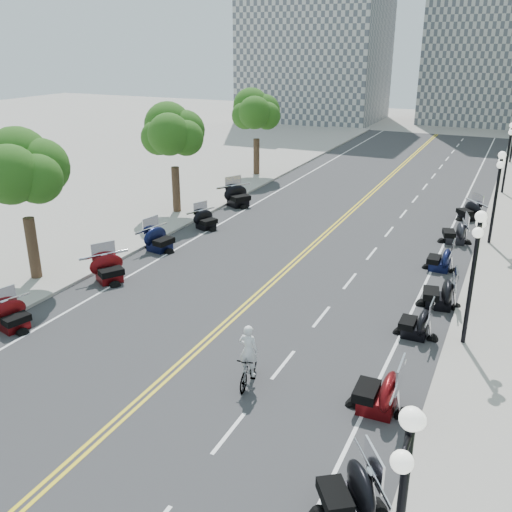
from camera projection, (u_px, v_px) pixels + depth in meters
The scene contains 44 objects.
ground at pixel (202, 345), 20.79m from camera, with size 160.00×160.00×0.00m, color gray.
road at pixel (301, 257), 29.25m from camera, with size 16.00×90.00×0.01m, color #333335.
centerline_yellow_a at pixel (298, 256), 29.29m from camera, with size 0.12×90.00×0.00m, color yellow.
centerline_yellow_b at pixel (303, 257), 29.20m from camera, with size 0.12×90.00×0.00m, color yellow.
edge_line_north at pixel (428, 277), 26.70m from camera, with size 0.12×90.00×0.00m, color white.
edge_line_south at pixel (193, 239), 31.79m from camera, with size 0.12×90.00×0.00m, color white.
lane_dash_5 at pixel (229, 433), 16.13m from camera, with size 0.12×2.00×0.00m, color white.
lane_dash_6 at pixel (283, 365), 19.51m from camera, with size 0.12×2.00×0.00m, color white.
lane_dash_7 at pixel (321, 317), 22.90m from camera, with size 0.12×2.00×0.00m, color white.
lane_dash_8 at pixel (350, 281), 26.28m from camera, with size 0.12×2.00×0.00m, color white.
lane_dash_9 at pixel (372, 253), 29.67m from camera, with size 0.12×2.00×0.00m, color white.
lane_dash_10 at pixel (389, 232), 33.05m from camera, with size 0.12×2.00×0.00m, color white.
lane_dash_11 at pixel (403, 214), 36.44m from camera, with size 0.12×2.00×0.00m, color white.
lane_dash_12 at pixel (415, 199), 39.82m from camera, with size 0.12×2.00×0.00m, color white.
lane_dash_13 at pixel (425, 187), 43.21m from camera, with size 0.12×2.00×0.00m, color white.
lane_dash_14 at pixel (433, 176), 46.59m from camera, with size 0.12×2.00×0.00m, color white.
lane_dash_15 at pixel (441, 167), 49.98m from camera, with size 0.12×2.00×0.00m, color white.
lane_dash_16 at pixel (447, 159), 53.36m from camera, with size 0.12×2.00×0.00m, color white.
lane_dash_17 at pixel (453, 152), 56.75m from camera, with size 0.12×2.00×0.00m, color white.
lane_dash_18 at pixel (458, 145), 60.13m from camera, with size 0.12×2.00×0.00m, color white.
lane_dash_19 at pixel (462, 140), 63.52m from camera, with size 0.12×2.00×0.00m, color white.
sidewalk_south at pixel (133, 229), 33.39m from camera, with size 5.00×90.00×0.15m, color #9E9991.
distant_block_a at pixel (317, 19), 75.79m from camera, with size 18.00×14.00×26.00m, color gray.
distant_block_b at pixel (499, 1), 71.42m from camera, with size 16.00×12.00×30.00m, color gray.
street_lamp_2 at pixel (472, 280), 19.83m from camera, with size 0.50×1.20×4.90m, color black, non-canonical shape.
street_lamp_3 at pixel (495, 199), 29.99m from camera, with size 0.50×1.20×4.90m, color black, non-canonical shape.
street_lamp_4 at pixel (507, 159), 40.14m from camera, with size 0.50×1.20×4.90m, color black, non-canonical shape.
tree_2 at pixel (23, 179), 24.77m from camera, with size 4.80×4.80×9.20m, color #235619, non-canonical shape.
tree_3 at pixel (174, 139), 34.92m from camera, with size 4.80×4.80×9.20m, color #235619, non-canonical shape.
tree_4 at pixel (256, 117), 45.08m from camera, with size 4.80×4.80×9.20m, color #235619, non-canonical shape.
motorcycle_n_4 at pixel (348, 489), 13.16m from camera, with size 1.99×1.99×1.39m, color black, non-canonical shape.
motorcycle_n_5 at pixel (378, 389), 16.88m from camera, with size 2.08×2.08×1.45m, color #590A0C, non-canonical shape.
motorcycle_n_6 at pixel (416, 321), 21.21m from camera, with size 1.77×1.77×1.24m, color black, non-canonical shape.
motorcycle_n_7 at pixel (439, 291), 23.53m from camera, with size 2.00×2.00×1.40m, color black, non-canonical shape.
motorcycle_n_8 at pixel (440, 258), 27.36m from camera, with size 1.81×1.81×1.26m, color black, non-canonical shape.
motorcycle_n_9 at pixel (455, 231), 31.04m from camera, with size 1.92×1.92×1.35m, color black, non-canonical shape.
motorcycle_n_10 at pixel (469, 210), 35.09m from camera, with size 1.85×1.85×1.29m, color black, non-canonical shape.
motorcycle_s_5 at pixel (12, 314), 21.72m from camera, with size 1.81×1.81×1.27m, color #590A0C, non-canonical shape.
motorcycle_s_6 at pixel (109, 267), 26.05m from camera, with size 2.00×2.00×1.40m, color #590A0C, non-canonical shape.
motorcycle_s_7 at pixel (159, 238), 29.89m from camera, with size 2.01×2.01×1.40m, color black, non-canonical shape.
motorcycle_s_8 at pixel (206, 219), 33.40m from camera, with size 1.77×1.77×1.24m, color black, non-canonical shape.
motorcycle_s_9 at pixel (238, 195), 37.94m from camera, with size 2.22×2.22×1.55m, color black, non-canonical shape.
bicycle at pixel (248, 369), 18.26m from camera, with size 0.52×1.84×1.11m, color #A51414.
cyclist_rider at pixel (248, 329), 17.76m from camera, with size 0.64×0.42×1.76m, color white.
Camera 1 is at (9.54, -15.71, 10.42)m, focal length 40.00 mm.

